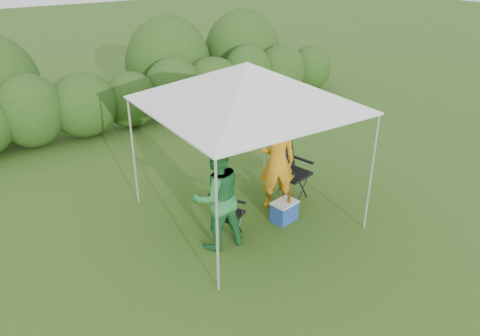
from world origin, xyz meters
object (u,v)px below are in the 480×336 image
man (277,162)px  chair_left (225,208)px  chair_right (289,166)px  canopy (247,85)px  woman (216,196)px  cooler (284,211)px

man → chair_left: bearing=34.6°
chair_right → chair_left: 1.83m
canopy → chair_right: bearing=9.6°
canopy → chair_left: (-0.63, -0.27, -1.99)m
woman → cooler: size_ratio=3.63×
chair_right → cooler: 1.08m
woman → man: bearing=-158.3°
canopy → cooler: size_ratio=6.15×
canopy → cooler: (0.46, -0.54, -2.27)m
chair_left → woman: woman is taller
chair_right → cooler: size_ratio=2.13×
man → canopy: bearing=20.5°
woman → cooler: bearing=-175.9°
chair_left → cooler: size_ratio=1.64×
chair_right → woman: 2.20m
canopy → chair_right: (1.13, 0.19, -1.85)m
cooler → chair_right: bearing=36.9°
canopy → chair_right: canopy is taller
chair_right → man: man is taller
canopy → woman: 1.88m
chair_left → chair_right: bearing=-14.3°
chair_right → woman: size_ratio=0.59×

